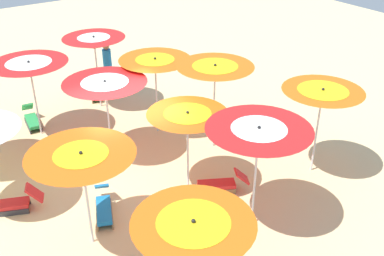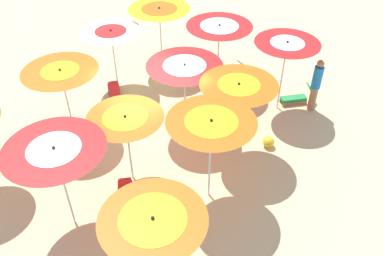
{
  "view_description": "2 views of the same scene",
  "coord_description": "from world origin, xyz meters",
  "views": [
    {
      "loc": [
        9.13,
        -4.29,
        6.96
      ],
      "look_at": [
        0.81,
        1.4,
        1.35
      ],
      "focal_mm": 42.87,
      "sensor_mm": 36.0,
      "label": 1
    },
    {
      "loc": [
        4.72,
        8.19,
        8.22
      ],
      "look_at": [
        -0.68,
        1.03,
        0.84
      ],
      "focal_mm": 38.24,
      "sensor_mm": 36.0,
      "label": 2
    }
  ],
  "objects": [
    {
      "name": "lounger_2",
      "position": [
        1.86,
        1.53,
        0.2
      ],
      "size": [
        0.93,
        1.3,
        0.55
      ],
      "rotation": [
        0.0,
        0.0,
        4.22
      ],
      "color": "olive",
      "rests_on": "ground"
    },
    {
      "name": "beach_umbrella_6",
      "position": [
        -1.18,
        0.02,
        2.05
      ],
      "size": [
        2.22,
        2.22,
        2.3
      ],
      "color": "silver",
      "rests_on": "ground"
    },
    {
      "name": "beach_umbrella_7",
      "position": [
        -3.51,
        -1.23,
        2.09
      ],
      "size": [
        2.21,
        2.21,
        2.36
      ],
      "color": "silver",
      "rests_on": "ground"
    },
    {
      "name": "beach_ball",
      "position": [
        -2.59,
        2.28,
        0.17
      ],
      "size": [
        0.34,
        0.34,
        0.34
      ],
      "primitive_type": "sphere",
      "color": "yellow",
      "rests_on": "ground"
    },
    {
      "name": "beach_umbrella_8",
      "position": [
        4.61,
        -1.18,
        2.03
      ],
      "size": [
        1.99,
        1.99,
        2.3
      ],
      "color": "silver",
      "rests_on": "ground"
    },
    {
      "name": "beach_umbrella_3",
      "position": [
        -4.24,
        1.07,
        2.24
      ],
      "size": [
        2.0,
        2.0,
        2.48
      ],
      "color": "silver",
      "rests_on": "ground"
    },
    {
      "name": "beach_umbrella_1",
      "position": [
        0.02,
        2.68,
        2.28
      ],
      "size": [
        2.11,
        2.11,
        2.54
      ],
      "color": "silver",
      "rests_on": "ground"
    },
    {
      "name": "ground",
      "position": [
        0.0,
        0.0,
        -0.02
      ],
      "size": [
        38.81,
        38.81,
        0.04
      ],
      "primitive_type": "cube",
      "color": "beige"
    },
    {
      "name": "beach_umbrella_0",
      "position": [
        2.51,
        4.1,
        2.13
      ],
      "size": [
        2.01,
        2.01,
        2.4
      ],
      "color": "silver",
      "rests_on": "ground"
    },
    {
      "name": "beach_umbrella_2",
      "position": [
        -1.64,
        1.79,
        2.15
      ],
      "size": [
        2.09,
        2.09,
        2.4
      ],
      "color": "silver",
      "rests_on": "ground"
    },
    {
      "name": "beachgoer_0",
      "position": [
        -5.07,
        1.81,
        0.99
      ],
      "size": [
        0.3,
        0.3,
        1.87
      ],
      "rotation": [
        0.0,
        0.0,
        1.31
      ],
      "color": "#A3704C",
      "rests_on": "ground"
    },
    {
      "name": "lounger_3",
      "position": [
        -4.19,
        -1.28,
        0.2
      ],
      "size": [
        1.39,
        0.51,
        0.58
      ],
      "rotation": [
        0.0,
        0.0,
        6.17
      ],
      "color": "#333338",
      "rests_on": "ground"
    },
    {
      "name": "lounger_1",
      "position": [
        -4.96,
        1.27,
        0.22
      ],
      "size": [
        1.19,
        0.79,
        0.71
      ],
      "rotation": [
        0.0,
        0.0,
        5.83
      ],
      "color": "olive",
      "rests_on": "ground"
    },
    {
      "name": "lounger_4",
      "position": [
        1.06,
        -1.26,
        0.2
      ],
      "size": [
        1.38,
        0.83,
        0.56
      ],
      "rotation": [
        0.0,
        0.0,
        5.9
      ],
      "color": "olive",
      "rests_on": "ground"
    },
    {
      "name": "beach_umbrella_5",
      "position": [
        1.3,
        0.94,
        1.93
      ],
      "size": [
        1.93,
        1.93,
        2.17
      ],
      "color": "silver",
      "rests_on": "ground"
    },
    {
      "name": "beach_umbrella_9",
      "position": [
        1.76,
        -1.85,
        2.06
      ],
      "size": [
        2.15,
        2.15,
        2.3
      ],
      "color": "silver",
      "rests_on": "ground"
    },
    {
      "name": "lounger_0",
      "position": [
        -0.23,
        -2.9,
        0.22
      ],
      "size": [
        0.79,
        1.22,
        0.64
      ],
      "rotation": [
        0.0,
        0.0,
        4.32
      ],
      "color": "#333338",
      "rests_on": "ground"
    },
    {
      "name": "beach_umbrella_4",
      "position": [
        3.22,
        1.39,
        2.28
      ],
      "size": [
        2.21,
        2.21,
        2.51
      ],
      "color": "silver",
      "rests_on": "ground"
    }
  ]
}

